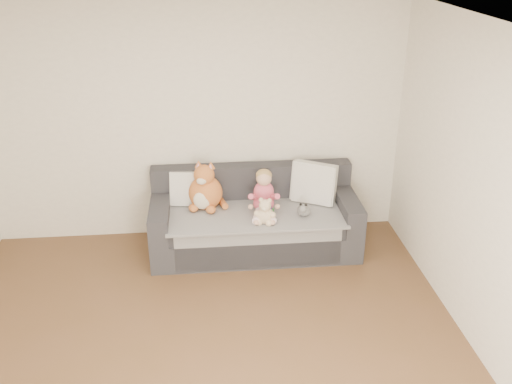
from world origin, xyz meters
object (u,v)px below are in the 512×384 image
Objects in this scene: teddy_bear at (265,213)px; sippy_cup at (269,209)px; sofa at (254,222)px; plush_cat at (205,190)px; toddler at (264,195)px.

teddy_bear is 0.20m from sippy_cup.
sofa is at bearing 128.67° from sippy_cup.
sofa is at bearing 9.91° from plush_cat.
sippy_cup is at bearing -52.78° from toddler.
plush_cat is 4.66× the size of sippy_cup.
teddy_bear reaches higher than sippy_cup.
sofa is 4.56× the size of toddler.
plush_cat reaches higher than sofa.
toddler is at bearing 2.13° from plush_cat.
sofa is 0.46m from teddy_bear.
sofa is 0.64m from plush_cat.
sippy_cup is (0.06, 0.18, -0.05)m from teddy_bear.
plush_cat reaches higher than teddy_bear.
toddler is at bearing 103.55° from teddy_bear.
toddler is 0.16m from sippy_cup.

